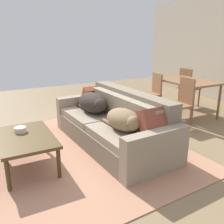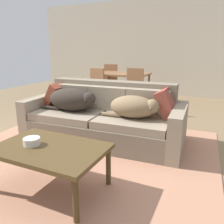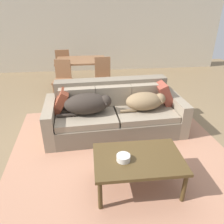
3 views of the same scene
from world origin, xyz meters
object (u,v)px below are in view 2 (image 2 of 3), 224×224
dog_on_left_cushion (72,99)px  dining_chair_near_left (94,87)px  bowl_on_coffee_table (32,141)px  dog_on_right_cushion (134,107)px  dining_chair_far_left (112,80)px  couch (105,118)px  throw_pillow_by_right_arm (167,104)px  coffee_table (50,152)px  dining_table (122,76)px  throw_pillow_by_left_arm (56,95)px  dining_chair_near_right (133,90)px

dog_on_left_cushion → dining_chair_near_left: (-0.56, 1.67, -0.09)m
bowl_on_coffee_table → dog_on_right_cushion: bearing=66.1°
dining_chair_far_left → couch: bearing=108.8°
throw_pillow_by_right_arm → bowl_on_coffee_table: bearing=-122.1°
dog_on_right_cushion → coffee_table: 1.33m
dog_on_right_cushion → dining_table: (-1.10, 2.22, 0.11)m
bowl_on_coffee_table → dining_table: size_ratio=0.13×
couch → dining_table: size_ratio=1.95×
throw_pillow_by_right_arm → dining_chair_far_left: size_ratio=0.42×
couch → throw_pillow_by_left_arm: size_ratio=6.27×
couch → dog_on_left_cushion: size_ratio=2.69×
coffee_table → throw_pillow_by_right_arm: bearing=62.7°
dining_table → throw_pillow_by_left_arm: bearing=-98.3°
dog_on_left_cushion → coffee_table: bearing=-68.2°
throw_pillow_by_right_arm → coffee_table: (-0.77, -1.49, -0.22)m
bowl_on_coffee_table → dining_table: bearing=98.5°
coffee_table → dining_chair_near_left: dining_chair_near_left is taller
dog_on_left_cushion → dog_on_right_cushion: dog_on_left_cushion is taller
throw_pillow_by_left_arm → dining_chair_near_left: bearing=94.2°
coffee_table → bowl_on_coffee_table: (-0.18, -0.03, 0.08)m
dog_on_left_cushion → bowl_on_coffee_table: bearing=-76.1°
dining_chair_near_right → coffee_table: bearing=-85.9°
dog_on_right_cushion → dining_chair_near_left: size_ratio=0.85×
dog_on_right_cushion → dining_chair_near_right: dining_chair_near_right is taller
couch → dog_on_left_cushion: (-0.45, -0.18, 0.28)m
dog_on_left_cushion → dining_table: dining_table is taller
dog_on_left_cushion → dining_chair_near_right: bearing=74.6°
dining_chair_near_right → dog_on_left_cushion: bearing=-102.2°
throw_pillow_by_right_arm → dining_chair_near_right: 1.69m
throw_pillow_by_right_arm → dining_chair_near_right: size_ratio=0.42×
dog_on_left_cushion → dining_chair_near_left: 1.76m
dog_on_left_cushion → throw_pillow_by_right_arm: size_ratio=2.23×
dining_chair_near_left → dog_on_right_cushion: bearing=-40.1°
dog_on_right_cushion → dining_table: 2.48m
throw_pillow_by_left_arm → bowl_on_coffee_table: size_ratio=2.38×
throw_pillow_by_left_arm → dining_chair_near_left: dining_chair_near_left is taller
dog_on_right_cushion → dog_on_left_cushion: bearing=179.6°
bowl_on_coffee_table → dining_chair_near_left: (-0.94, 2.91, 0.03)m
coffee_table → dining_chair_far_left: 4.19m
dining_chair_near_left → throw_pillow_by_left_arm: bearing=-78.9°
coffee_table → bowl_on_coffee_table: 0.20m
dog_on_left_cushion → dining_table: bearing=90.5°
dog_on_right_cushion → dining_chair_near_right: size_ratio=0.82×
throw_pillow_by_left_arm → dog_on_right_cushion: bearing=-5.5°
throw_pillow_by_left_arm → dining_chair_near_left: (-0.11, 1.49, -0.09)m
throw_pillow_by_left_arm → dining_chair_far_left: size_ratio=0.40×
dog_on_left_cushion → dining_chair_near_left: bearing=105.4°
couch → dog_on_left_cushion: couch is taller
throw_pillow_by_right_arm → dining_table: bearing=126.7°
bowl_on_coffee_table → dining_chair_near_left: dining_chair_near_left is taller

